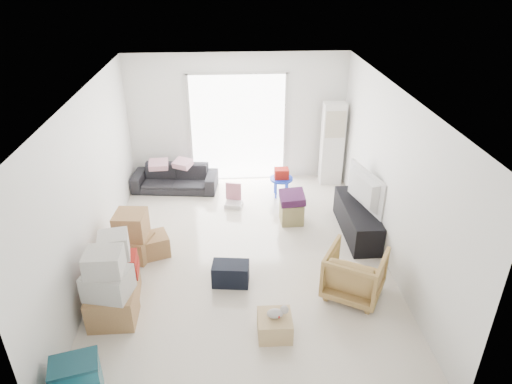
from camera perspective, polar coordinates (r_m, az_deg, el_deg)
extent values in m
cube|color=beige|center=(7.58, -1.46, -8.80)|extent=(4.50, 6.00, 0.24)
cube|color=white|center=(6.30, -1.78, 13.26)|extent=(4.50, 6.00, 0.24)
cube|color=white|center=(9.71, -2.32, 9.38)|extent=(4.50, 0.24, 2.70)
cube|color=white|center=(4.25, 0.08, -17.76)|extent=(4.50, 0.24, 2.70)
cube|color=white|center=(7.15, -20.94, 0.59)|extent=(0.24, 6.00, 2.70)
cube|color=white|center=(7.28, 17.38, 1.66)|extent=(0.24, 6.00, 2.70)
cube|color=white|center=(9.64, -2.27, 7.99)|extent=(2.00, 0.01, 2.30)
cube|color=silver|center=(9.67, -8.26, 7.77)|extent=(0.06, 0.04, 2.30)
cube|color=silver|center=(9.71, 3.70, 8.09)|extent=(0.06, 0.04, 2.30)
cube|color=silver|center=(9.31, -2.40, 14.65)|extent=(2.10, 0.04, 0.06)
cube|color=white|center=(9.67, 9.51, 5.94)|extent=(0.45, 0.30, 1.75)
cube|color=black|center=(8.17, 12.51, -3.38)|extent=(0.48, 1.59, 0.53)
imported|color=black|center=(8.01, 12.76, -1.30)|extent=(0.90, 1.25, 0.15)
imported|color=#232227|center=(9.57, -10.13, 2.16)|extent=(1.78, 0.69, 0.68)
cube|color=#C08C95|center=(9.41, -12.18, 4.18)|extent=(0.40, 0.32, 0.12)
cube|color=#C08C95|center=(9.37, -9.22, 4.36)|extent=(0.47, 0.44, 0.13)
imported|color=#B48250|center=(6.69, 12.26, -9.64)|extent=(1.03, 1.02, 0.80)
cube|color=#135463|center=(5.57, -21.62, -20.41)|extent=(0.55, 0.45, 0.27)
cube|color=#0C333D|center=(5.46, -21.91, -19.30)|extent=(0.57, 0.47, 0.04)
cube|color=#A6824B|center=(6.51, -17.50, -13.60)|extent=(0.61, 0.51, 0.46)
cube|color=silver|center=(6.26, -18.03, -10.78)|extent=(0.65, 0.57, 0.36)
cube|color=silver|center=(6.06, -18.48, -8.31)|extent=(0.46, 0.41, 0.30)
cube|color=#A6824B|center=(6.92, -16.56, -11.10)|extent=(0.55, 0.55, 0.37)
cube|color=#B22315|center=(6.76, -16.86, -9.31)|extent=(0.59, 0.42, 0.17)
cube|color=#B22315|center=(6.67, -17.05, -8.22)|extent=(0.56, 0.39, 0.15)
cube|color=silver|center=(6.53, -17.35, -6.43)|extent=(0.45, 0.44, 0.35)
cube|color=#A6824B|center=(7.65, -14.98, -6.61)|extent=(0.67, 0.61, 0.40)
cube|color=#A6824B|center=(7.44, -15.36, -4.00)|extent=(0.51, 0.51, 0.42)
cube|color=#A6824B|center=(7.66, -12.53, -6.44)|extent=(0.54, 0.54, 0.35)
cube|color=black|center=(6.88, -3.18, -10.15)|extent=(0.57, 0.38, 0.34)
cube|color=#9C8B5B|center=(8.35, 4.46, -2.53)|extent=(0.41, 0.41, 0.40)
cube|color=#461C46|center=(8.22, 4.53, -0.91)|extent=(0.44, 0.44, 0.14)
cylinder|color=#1635D1|center=(9.17, 3.18, 1.66)|extent=(0.46, 0.46, 0.04)
cylinder|color=#1635D1|center=(9.37, 3.78, 0.90)|extent=(0.04, 0.04, 0.36)
cylinder|color=#1635D1|center=(9.35, 2.37, 0.86)|extent=(0.04, 0.04, 0.36)
cylinder|color=#1635D1|center=(9.14, 2.51, 0.21)|extent=(0.04, 0.04, 0.36)
cylinder|color=#1635D1|center=(9.17, 3.95, 0.25)|extent=(0.04, 0.04, 0.36)
cube|color=#B22315|center=(9.12, 3.20, 2.34)|extent=(0.28, 0.22, 0.20)
cube|color=silver|center=(8.93, -2.78, -1.53)|extent=(0.39, 0.35, 0.08)
cube|color=#CB718A|center=(8.93, -2.83, 0.09)|extent=(0.31, 0.11, 0.36)
cube|color=tan|center=(6.11, 2.35, -16.33)|extent=(0.44, 0.44, 0.29)
ellipsoid|color=#B2ADA8|center=(5.97, 2.39, -14.93)|extent=(0.21, 0.15, 0.11)
cube|color=red|center=(5.96, 2.39, -14.90)|extent=(0.17, 0.15, 0.03)
sphere|color=#B2ADA8|center=(5.98, 3.57, -14.46)|extent=(0.11, 0.11, 0.11)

